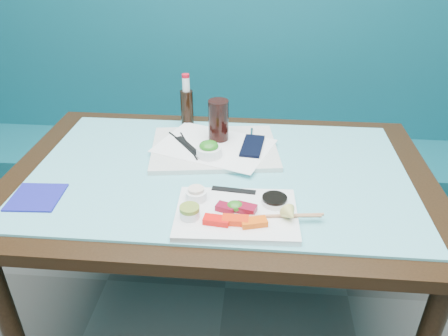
# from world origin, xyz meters

# --- Properties ---
(booth_bench) EXTENTS (3.00, 0.56, 1.17)m
(booth_bench) POSITION_xyz_m (0.00, 2.29, 0.37)
(booth_bench) COLOR #0E525E
(booth_bench) RESTS_ON ground
(dining_table) EXTENTS (1.40, 0.90, 0.75)m
(dining_table) POSITION_xyz_m (0.00, 1.45, 0.67)
(dining_table) COLOR black
(dining_table) RESTS_ON ground
(glass_top) EXTENTS (1.22, 0.76, 0.01)m
(glass_top) POSITION_xyz_m (0.00, 1.45, 0.75)
(glass_top) COLOR #66C3CC
(glass_top) RESTS_ON dining_table
(sashimi_plate) EXTENTS (0.35, 0.25, 0.02)m
(sashimi_plate) POSITION_xyz_m (0.07, 1.20, 0.77)
(sashimi_plate) COLOR white
(sashimi_plate) RESTS_ON glass_top
(salmon_left) EXTENTS (0.07, 0.04, 0.02)m
(salmon_left) POSITION_xyz_m (0.02, 1.15, 0.78)
(salmon_left) COLOR #FF0F0A
(salmon_left) RESTS_ON sashimi_plate
(salmon_mid) EXTENTS (0.07, 0.04, 0.02)m
(salmon_mid) POSITION_xyz_m (0.07, 1.15, 0.78)
(salmon_mid) COLOR #F92D09
(salmon_mid) RESTS_ON sashimi_plate
(salmon_right) EXTENTS (0.08, 0.05, 0.02)m
(salmon_right) POSITION_xyz_m (0.12, 1.15, 0.78)
(salmon_right) COLOR #FE580A
(salmon_right) RESTS_ON sashimi_plate
(tuna_left) EXTENTS (0.06, 0.05, 0.02)m
(tuna_left) POSITION_xyz_m (0.04, 1.21, 0.78)
(tuna_left) COLOR maroon
(tuna_left) RESTS_ON sashimi_plate
(tuna_right) EXTENTS (0.07, 0.05, 0.02)m
(tuna_right) POSITION_xyz_m (0.10, 1.21, 0.78)
(tuna_right) COLOR maroon
(tuna_right) RESTS_ON sashimi_plate
(seaweed_garnish) EXTENTS (0.06, 0.06, 0.03)m
(seaweed_garnish) POSITION_xyz_m (0.07, 1.21, 0.79)
(seaweed_garnish) COLOR #2B761B
(seaweed_garnish) RESTS_ON sashimi_plate
(ramekin_wasabi) EXTENTS (0.07, 0.07, 0.02)m
(ramekin_wasabi) POSITION_xyz_m (-0.05, 1.17, 0.79)
(ramekin_wasabi) COLOR white
(ramekin_wasabi) RESTS_ON sashimi_plate
(wasabi_fill) EXTENTS (0.06, 0.06, 0.01)m
(wasabi_fill) POSITION_xyz_m (-0.05, 1.17, 0.80)
(wasabi_fill) COLOR olive
(wasabi_fill) RESTS_ON ramekin_wasabi
(ramekin_ginger) EXTENTS (0.07, 0.07, 0.03)m
(ramekin_ginger) POSITION_xyz_m (-0.05, 1.26, 0.79)
(ramekin_ginger) COLOR white
(ramekin_ginger) RESTS_ON sashimi_plate
(ginger_fill) EXTENTS (0.05, 0.05, 0.01)m
(ginger_fill) POSITION_xyz_m (-0.05, 1.26, 0.81)
(ginger_fill) COLOR beige
(ginger_fill) RESTS_ON ramekin_ginger
(soy_dish) EXTENTS (0.09, 0.09, 0.01)m
(soy_dish) POSITION_xyz_m (0.18, 1.25, 0.78)
(soy_dish) COLOR white
(soy_dish) RESTS_ON sashimi_plate
(soy_fill) EXTENTS (0.08, 0.08, 0.01)m
(soy_fill) POSITION_xyz_m (0.18, 1.25, 0.79)
(soy_fill) COLOR black
(soy_fill) RESTS_ON soy_dish
(lemon_wedge) EXTENTS (0.06, 0.05, 0.04)m
(lemon_wedge) POSITION_xyz_m (0.22, 1.17, 0.80)
(lemon_wedge) COLOR #D8D066
(lemon_wedge) RESTS_ON sashimi_plate
(chopstick_sleeve) EXTENTS (0.13, 0.03, 0.00)m
(chopstick_sleeve) POSITION_xyz_m (0.06, 1.31, 0.78)
(chopstick_sleeve) COLOR black
(chopstick_sleeve) RESTS_ON sashimi_plate
(wooden_chopstick_a) EXTENTS (0.26, 0.04, 0.01)m
(wooden_chopstick_a) POSITION_xyz_m (0.18, 1.19, 0.78)
(wooden_chopstick_a) COLOR tan
(wooden_chopstick_a) RESTS_ON sashimi_plate
(wooden_chopstick_b) EXTENTS (0.22, 0.03, 0.01)m
(wooden_chopstick_b) POSITION_xyz_m (0.19, 1.19, 0.78)
(wooden_chopstick_b) COLOR #B27853
(wooden_chopstick_b) RESTS_ON sashimi_plate
(serving_tray) EXTENTS (0.48, 0.39, 0.02)m
(serving_tray) POSITION_xyz_m (-0.03, 1.59, 0.77)
(serving_tray) COLOR silver
(serving_tray) RESTS_ON glass_top
(paper_placemat) EXTENTS (0.45, 0.38, 0.00)m
(paper_placemat) POSITION_xyz_m (-0.03, 1.59, 0.78)
(paper_placemat) COLOR white
(paper_placemat) RESTS_ON serving_tray
(seaweed_bowl) EXTENTS (0.11, 0.11, 0.03)m
(seaweed_bowl) POSITION_xyz_m (-0.04, 1.51, 0.79)
(seaweed_bowl) COLOR white
(seaweed_bowl) RESTS_ON serving_tray
(seaweed_salad) EXTENTS (0.08, 0.08, 0.03)m
(seaweed_salad) POSITION_xyz_m (-0.04, 1.51, 0.81)
(seaweed_salad) COLOR #25771B
(seaweed_salad) RESTS_ON seaweed_bowl
(cola_glass) EXTENTS (0.08, 0.08, 0.15)m
(cola_glass) POSITION_xyz_m (-0.02, 1.64, 0.85)
(cola_glass) COLOR black
(cola_glass) RESTS_ON serving_tray
(navy_pouch) EXTENTS (0.09, 0.17, 0.01)m
(navy_pouch) POSITION_xyz_m (0.10, 1.59, 0.78)
(navy_pouch) COLOR black
(navy_pouch) RESTS_ON serving_tray
(fork) EXTENTS (0.01, 0.08, 0.01)m
(fork) POSITION_xyz_m (0.10, 1.69, 0.78)
(fork) COLOR white
(fork) RESTS_ON serving_tray
(black_chopstick_a) EXTENTS (0.17, 0.20, 0.01)m
(black_chopstick_a) POSITION_xyz_m (-0.13, 1.58, 0.78)
(black_chopstick_a) COLOR black
(black_chopstick_a) RESTS_ON serving_tray
(black_chopstick_b) EXTENTS (0.10, 0.21, 0.01)m
(black_chopstick_b) POSITION_xyz_m (-0.12, 1.58, 0.78)
(black_chopstick_b) COLOR black
(black_chopstick_b) RESTS_ON serving_tray
(tray_sleeve) EXTENTS (0.11, 0.15, 0.00)m
(tray_sleeve) POSITION_xyz_m (-0.13, 1.58, 0.78)
(tray_sleeve) COLOR black
(tray_sleeve) RESTS_ON serving_tray
(cola_bottle_body) EXTENTS (0.06, 0.06, 0.14)m
(cola_bottle_body) POSITION_xyz_m (-0.16, 1.80, 0.83)
(cola_bottle_body) COLOR black
(cola_bottle_body) RESTS_ON glass_top
(cola_bottle_neck) EXTENTS (0.04, 0.04, 0.05)m
(cola_bottle_neck) POSITION_xyz_m (-0.16, 1.80, 0.93)
(cola_bottle_neck) COLOR white
(cola_bottle_neck) RESTS_ON cola_bottle_body
(cola_bottle_cap) EXTENTS (0.04, 0.04, 0.01)m
(cola_bottle_cap) POSITION_xyz_m (-0.16, 1.80, 0.96)
(cola_bottle_cap) COLOR red
(cola_bottle_cap) RESTS_ON cola_bottle_neck
(blue_napkin) EXTENTS (0.15, 0.15, 0.01)m
(blue_napkin) POSITION_xyz_m (-0.53, 1.24, 0.76)
(blue_napkin) COLOR navy
(blue_napkin) RESTS_ON glass_top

